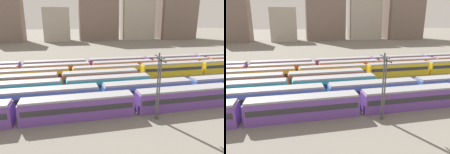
{
  "view_description": "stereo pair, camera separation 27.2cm",
  "coord_description": "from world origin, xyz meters",
  "views": [
    {
      "loc": [
        23.96,
        -30.57,
        15.56
      ],
      "look_at": [
        34.27,
        15.6,
        2.04
      ],
      "focal_mm": 32.53,
      "sensor_mm": 36.0,
      "label": 1
    },
    {
      "loc": [
        24.23,
        -30.63,
        15.56
      ],
      "look_at": [
        34.27,
        15.6,
        2.04
      ],
      "focal_mm": 32.53,
      "sensor_mm": 36.0,
      "label": 2
    }
  ],
  "objects": [
    {
      "name": "train_track_0",
      "position": [
        34.73,
        0.0,
        1.9
      ],
      "size": [
        112.5,
        3.06,
        3.75
      ],
      "color": "#6B429E",
      "rests_on": "ground_plane"
    },
    {
      "name": "train_track_1",
      "position": [
        39.19,
        5.2,
        1.9
      ],
      "size": [
        93.6,
        3.06,
        3.75
      ],
      "color": "#4C70BC",
      "rests_on": "ground_plane"
    },
    {
      "name": "train_track_2",
      "position": [
        13.51,
        10.4,
        1.9
      ],
      "size": [
        55.8,
        3.06,
        3.75
      ],
      "color": "teal",
      "rests_on": "ground_plane"
    },
    {
      "name": "train_track_3",
      "position": [
        12.61,
        15.6,
        1.9
      ],
      "size": [
        55.8,
        3.06,
        3.75
      ],
      "color": "#BC4C38",
      "rests_on": "ground_plane"
    },
    {
      "name": "train_track_4",
      "position": [
        34.07,
        20.8,
        1.9
      ],
      "size": [
        93.6,
        3.06,
        3.75
      ],
      "color": "yellow",
      "rests_on": "ground_plane"
    },
    {
      "name": "train_track_5",
      "position": [
        49.39,
        26.0,
        1.9
      ],
      "size": [
        112.5,
        3.06,
        3.75
      ],
      "color": "#BC4C38",
      "rests_on": "ground_plane"
    },
    {
      "name": "train_track_6",
      "position": [
        48.79,
        31.2,
        1.9
      ],
      "size": [
        112.5,
        3.06,
        3.75
      ],
      "color": "#6B429E",
      "rests_on": "ground_plane"
    },
    {
      "name": "catenary_pole_0",
      "position": [
        37.57,
        -3.27,
        5.69
      ],
      "size": [
        0.24,
        3.2,
        10.28
      ],
      "color": "#4C4C51",
      "rests_on": "ground_plane"
    },
    {
      "name": "catenary_pole_2",
      "position": [
        37.26,
        -3.17,
        5.96
      ],
      "size": [
        0.24,
        3.2,
        10.81
      ],
      "color": "#4C4C51",
      "rests_on": "ground_plane"
    },
    {
      "name": "distant_building_1",
      "position": [
        -14.54,
        126.02,
        19.1
      ],
      "size": [
        19.75,
        15.27,
        38.21
      ],
      "primitive_type": "cube",
      "color": "#7A665B",
      "rests_on": "ground_plane"
    },
    {
      "name": "distant_building_2",
      "position": [
        17.96,
        126.02,
        11.73
      ],
      "size": [
        18.16,
        14.24,
        23.46
      ],
      "primitive_type": "cube",
      "color": "#B2A899",
      "rests_on": "ground_plane"
    },
    {
      "name": "distant_building_3",
      "position": [
        48.43,
        126.02,
        22.26
      ],
      "size": [
        28.84,
        12.19,
        44.53
      ],
      "primitive_type": "cube",
      "color": "#7A665B",
      "rests_on": "ground_plane"
    },
    {
      "name": "distant_building_4",
      "position": [
        79.31,
        126.02,
        21.93
      ],
      "size": [
        24.85,
        12.3,
        43.87
      ],
      "primitive_type": "cube",
      "color": "#B2A899",
      "rests_on": "ground_plane"
    },
    {
      "name": "distant_building_5",
      "position": [
        111.36,
        126.02,
        23.91
      ],
      "size": [
        28.29,
        20.93,
        47.82
      ],
      "primitive_type": "cube",
      "color": "#7A665B",
      "rests_on": "ground_plane"
    }
  ]
}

